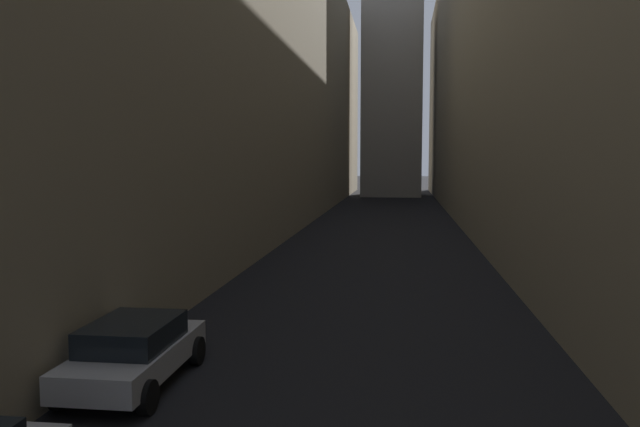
{
  "coord_description": "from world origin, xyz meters",
  "views": [
    {
      "loc": [
        1.28,
        5.68,
        4.92
      ],
      "look_at": [
        0.0,
        15.62,
        4.04
      ],
      "focal_mm": 35.18,
      "sensor_mm": 36.0,
      "label": 1
    }
  ],
  "objects": [
    {
      "name": "ground_plane",
      "position": [
        0.0,
        48.0,
        0.0
      ],
      "size": [
        264.0,
        264.0,
        0.0
      ],
      "primitive_type": "plane",
      "color": "black"
    },
    {
      "name": "building_block_left",
      "position": [
        -12.1,
        50.0,
        12.03
      ],
      "size": [
        13.21,
        108.0,
        24.06
      ],
      "primitive_type": "cube",
      "color": "gray",
      "rests_on": "ground"
    },
    {
      "name": "building_block_right",
      "position": [
        11.79,
        50.0,
        12.62
      ],
      "size": [
        12.58,
        108.0,
        25.24
      ],
      "primitive_type": "cube",
      "color": "gray",
      "rests_on": "ground"
    },
    {
      "name": "parked_car_left_third",
      "position": [
        -4.4,
        18.29,
        0.77
      ],
      "size": [
        2.01,
        4.32,
        1.44
      ],
      "rotation": [
        0.0,
        0.0,
        1.57
      ],
      "color": "#B7B7BC",
      "rests_on": "ground"
    }
  ]
}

